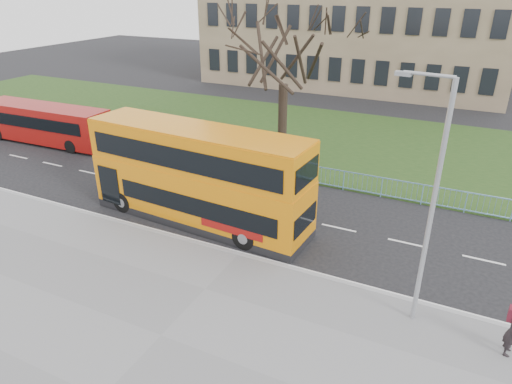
{
  "coord_description": "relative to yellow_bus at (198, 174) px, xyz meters",
  "views": [
    {
      "loc": [
        7.49,
        -15.37,
        10.22
      ],
      "look_at": [
        -0.45,
        1.0,
        1.73
      ],
      "focal_mm": 32.0,
      "sensor_mm": 36.0,
      "label": 1
    }
  ],
  "objects": [
    {
      "name": "civic_building",
      "position": [
        -1.96,
        34.61,
        4.64
      ],
      "size": [
        30.0,
        15.0,
        14.0
      ],
      "primitive_type": "cube",
      "color": "#78664C",
      "rests_on": "ground"
    },
    {
      "name": "bare_tree",
      "position": [
        0.04,
        9.61,
        3.03
      ],
      "size": [
        7.44,
        7.44,
        10.63
      ],
      "primitive_type": null,
      "color": "black",
      "rests_on": "grass_verge"
    },
    {
      "name": "kerb",
      "position": [
        3.04,
        -1.94,
        -2.29
      ],
      "size": [
        80.0,
        0.2,
        0.14
      ],
      "primitive_type": "cube",
      "color": "gray",
      "rests_on": "ground"
    },
    {
      "name": "street_lamp",
      "position": [
        9.9,
        -2.83,
        2.07
      ],
      "size": [
        1.66,
        0.4,
        7.87
      ],
      "rotation": [
        0.0,
        0.0,
        -0.15
      ],
      "color": "#989AA0",
      "rests_on": "pavement"
    },
    {
      "name": "grass_verge",
      "position": [
        3.04,
        13.91,
        -2.32
      ],
      "size": [
        80.0,
        15.4,
        0.08
      ],
      "primitive_type": "cube",
      "color": "#1C3914",
      "rests_on": "ground"
    },
    {
      "name": "pavement",
      "position": [
        3.04,
        -7.14,
        -2.3
      ],
      "size": [
        80.0,
        10.5,
        0.12
      ],
      "primitive_type": "cube",
      "color": "slate",
      "rests_on": "ground"
    },
    {
      "name": "guard_railing",
      "position": [
        3.04,
        6.21,
        -1.81
      ],
      "size": [
        40.0,
        0.12,
        1.1
      ],
      "primitive_type": null,
      "color": "#7DB6DE",
      "rests_on": "ground"
    },
    {
      "name": "red_bus",
      "position": [
        -15.53,
        5.0,
        -1.0
      ],
      "size": [
        9.81,
        2.56,
        2.57
      ],
      "rotation": [
        0.0,
        0.0,
        0.03
      ],
      "color": "maroon",
      "rests_on": "ground"
    },
    {
      "name": "yellow_bus",
      "position": [
        0.0,
        0.0,
        0.0
      ],
      "size": [
        10.65,
        3.18,
        4.41
      ],
      "rotation": [
        0.0,
        0.0,
        -0.06
      ],
      "color": "orange",
      "rests_on": "ground"
    },
    {
      "name": "ground",
      "position": [
        3.04,
        -0.39,
        -2.36
      ],
      "size": [
        120.0,
        120.0,
        0.0
      ],
      "primitive_type": "plane",
      "color": "black",
      "rests_on": "ground"
    }
  ]
}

